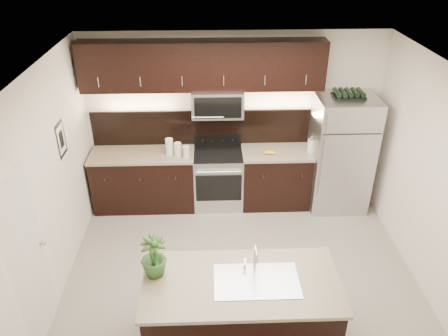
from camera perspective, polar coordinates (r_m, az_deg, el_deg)
name	(u,v)px	position (r m, az deg, el deg)	size (l,w,h in m)	color
ground	(241,275)	(5.88, 2.20, -13.78)	(4.50, 4.50, 0.00)	gray
room_walls	(234,163)	(4.83, 1.30, 0.60)	(4.52, 4.02, 2.71)	silver
counter_run	(205,178)	(6.94, -2.46, -1.36)	(3.51, 0.65, 0.94)	black
upper_fixtures	(205,73)	(6.38, -2.54, 12.30)	(3.49, 0.40, 1.66)	black
island	(240,315)	(4.79, 2.16, -18.62)	(1.96, 0.96, 0.94)	black
sink_faucet	(256,279)	(4.46, 4.26, -14.29)	(0.84, 0.50, 0.28)	silver
refrigerator	(340,153)	(6.96, 14.90, 1.88)	(0.88, 0.79, 1.83)	#B2B2B7
wine_rack	(349,94)	(6.58, 15.98, 9.30)	(0.45, 0.28, 0.11)	black
plant	(153,256)	(4.43, -9.20, -11.33)	(0.26, 0.26, 0.46)	#284D1F
canisters	(176,149)	(6.59, -6.31, 2.52)	(0.36, 0.21, 0.26)	silver
french_press	(311,145)	(6.78, 11.32, 2.99)	(0.11, 0.11, 0.33)	silver
bananas	(267,152)	(6.68, 5.61, 2.10)	(0.17, 0.13, 0.05)	gold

